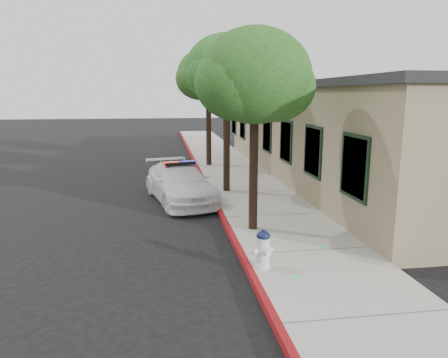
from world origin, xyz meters
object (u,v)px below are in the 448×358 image
Objects in this scene: police_car at (180,183)px; street_tree_mid at (227,73)px; fire_hydrant at (263,249)px; clapboard_building at (348,131)px; street_tree_near at (255,80)px; street_tree_far at (209,77)px.

police_car is 0.83× the size of street_tree_mid.
fire_hydrant is (1.47, -6.48, -0.10)m from police_car.
fire_hydrant is (-6.34, -9.78, -1.56)m from clapboard_building.
street_tree_near reaches higher than fire_hydrant.
street_tree_far is at bearing 89.92° from street_tree_near.
fire_hydrant is 0.16× the size of street_tree_near.
police_car reaches higher than fire_hydrant.
police_car is at bearing 115.12° from street_tree_near.
police_car is at bearing 84.54° from fire_hydrant.
street_tree_far reaches higher than street_tree_mid.
street_tree_near is 4.73m from street_tree_mid.
police_car is at bearing -105.24° from street_tree_far.
street_tree_mid is at bearing -157.53° from clapboard_building.
fire_hydrant is 0.14× the size of street_tree_mid.
police_car is 0.91× the size of street_tree_near.
street_tree_near is (-5.98, -7.19, 2.00)m from clapboard_building.
street_tree_far is at bearing 89.80° from street_tree_mid.
fire_hydrant is at bearing -91.61° from street_tree_far.
street_tree_mid is at bearing -90.20° from street_tree_far.
street_tree_far is at bearing 70.16° from fire_hydrant.
police_car is at bearing -157.09° from clapboard_building.
street_tree_near is at bearing -89.92° from street_tree_mid.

